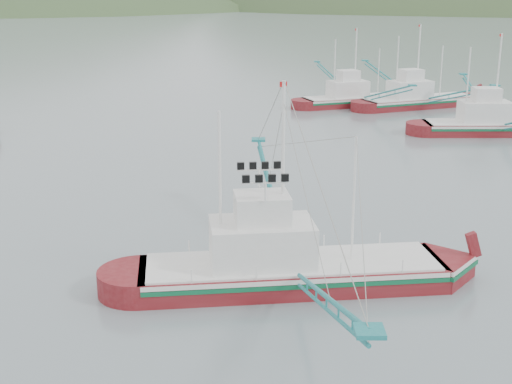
{
  "coord_description": "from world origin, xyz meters",
  "views": [
    {
      "loc": [
        0.07,
        -28.86,
        13.48
      ],
      "look_at": [
        0.0,
        6.0,
        3.2
      ],
      "focal_mm": 50.0,
      "sensor_mm": 36.0,
      "label": 1
    }
  ],
  "objects_px": {
    "bg_boat_right": "(496,120)",
    "bg_boat_extra": "(419,90)",
    "bg_boat_far": "(357,90)",
    "main_boat": "(288,253)"
  },
  "relations": [
    {
      "from": "bg_boat_right",
      "to": "bg_boat_extra",
      "type": "xyz_separation_m",
      "value": [
        -3.95,
        14.71,
        0.62
      ]
    },
    {
      "from": "bg_boat_right",
      "to": "bg_boat_far",
      "type": "xyz_separation_m",
      "value": [
        -10.74,
        15.79,
        0.47
      ]
    },
    {
      "from": "bg_boat_right",
      "to": "bg_boat_extra",
      "type": "relative_size",
      "value": 1.04
    },
    {
      "from": "main_boat",
      "to": "bg_boat_extra",
      "type": "bearing_deg",
      "value": 64.27
    },
    {
      "from": "bg_boat_right",
      "to": "main_boat",
      "type": "bearing_deg",
      "value": -121.45
    },
    {
      "from": "main_boat",
      "to": "bg_boat_far",
      "type": "bearing_deg",
      "value": 71.89
    },
    {
      "from": "bg_boat_right",
      "to": "bg_boat_extra",
      "type": "distance_m",
      "value": 15.24
    },
    {
      "from": "bg_boat_far",
      "to": "bg_boat_right",
      "type": "bearing_deg",
      "value": -75.05
    },
    {
      "from": "main_boat",
      "to": "bg_boat_right",
      "type": "height_order",
      "value": "main_boat"
    },
    {
      "from": "main_boat",
      "to": "bg_boat_extra",
      "type": "distance_m",
      "value": 51.83
    }
  ]
}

